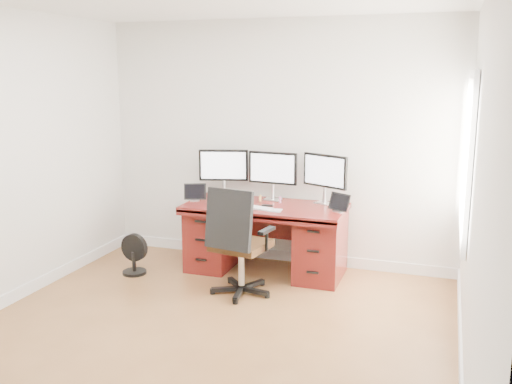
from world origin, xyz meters
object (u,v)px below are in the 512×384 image
(floor_fan, at_px, (134,255))
(keyboard, at_px, (259,208))
(desk, at_px, (266,236))
(office_chair, at_px, (239,260))
(monitor_center, at_px, (273,170))

(floor_fan, xyz_separation_m, keyboard, (1.31, 0.32, 0.55))
(desk, xyz_separation_m, floor_fan, (-1.32, -0.53, -0.19))
(office_chair, height_order, monitor_center, monitor_center)
(floor_fan, distance_m, monitor_center, 1.76)
(desk, distance_m, monitor_center, 0.72)
(desk, relative_size, keyboard, 6.21)
(keyboard, bearing_deg, desk, 101.48)
(desk, height_order, floor_fan, desk)
(desk, height_order, office_chair, office_chair)
(keyboard, bearing_deg, office_chair, -81.39)
(office_chair, xyz_separation_m, monitor_center, (0.04, 0.96, 0.73))
(keyboard, bearing_deg, floor_fan, -153.42)
(floor_fan, bearing_deg, monitor_center, 34.60)
(office_chair, xyz_separation_m, keyboard, (0.04, 0.51, 0.40))
(desk, bearing_deg, keyboard, -91.45)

